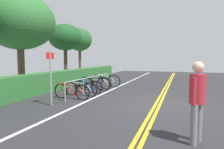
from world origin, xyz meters
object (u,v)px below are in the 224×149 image
at_px(bicycle_3, 94,84).
at_px(pedestrian, 197,97).
at_px(bicycle_0, 72,91).
at_px(bicycle_1, 81,89).
at_px(bicycle_4, 97,83).
at_px(bicycle_5, 106,81).
at_px(tree_mid, 20,22).
at_px(tree_extra, 80,40).
at_px(sign_post_near, 51,73).
at_px(bike_rack, 91,80).
at_px(tree_far_right, 65,38).
at_px(bicycle_2, 88,87).

relative_size(bicycle_3, pedestrian, 1.02).
relative_size(bicycle_0, bicycle_1, 1.03).
bearing_deg(bicycle_0, bicycle_4, 2.95).
relative_size(bicycle_0, bicycle_3, 1.04).
height_order(bicycle_5, pedestrian, pedestrian).
relative_size(bicycle_5, tree_mid, 0.37).
height_order(bicycle_5, tree_extra, tree_extra).
xyz_separation_m(bicycle_1, bicycle_5, (3.04, -0.09, 0.04)).
xyz_separation_m(bicycle_0, sign_post_near, (-1.30, 0.09, 0.90)).
bearing_deg(bicycle_1, sign_post_near, 177.28).
relative_size(bike_rack, tree_mid, 0.98).
bearing_deg(tree_extra, tree_far_right, -169.92).
height_order(sign_post_near, tree_far_right, tree_far_right).
xyz_separation_m(bicycle_5, pedestrian, (-6.92, -4.63, 0.61)).
distance_m(bicycle_2, tree_far_right, 6.12).
relative_size(bicycle_1, tree_mid, 0.35).
distance_m(bicycle_0, bicycle_5, 3.83).
bearing_deg(bicycle_5, pedestrian, -146.24).
bearing_deg(pedestrian, bicycle_5, 33.76).
xyz_separation_m(bicycle_4, tree_far_right, (2.43, 3.56, 2.89)).
distance_m(sign_post_near, tree_far_right, 7.99).
height_order(sign_post_near, tree_extra, tree_extra).
height_order(bike_rack, tree_mid, tree_mid).
bearing_deg(tree_far_right, tree_extra, 10.08).
xyz_separation_m(bicycle_3, bicycle_4, (0.73, 0.16, -0.04)).
relative_size(bicycle_0, bicycle_2, 1.06).
height_order(bicycle_3, tree_mid, tree_mid).
height_order(bicycle_0, bicycle_3, bicycle_3).
bearing_deg(bicycle_1, bicycle_0, 179.19).
distance_m(bicycle_1, sign_post_near, 2.28).
xyz_separation_m(bike_rack, bicycle_5, (1.90, -0.11, -0.22)).
bearing_deg(bike_rack, pedestrian, -136.67).
xyz_separation_m(bicycle_1, pedestrian, (-3.88, -4.71, 0.65)).
xyz_separation_m(pedestrian, tree_far_right, (8.62, 8.45, 2.24)).
distance_m(bicycle_0, tree_mid, 4.75).
xyz_separation_m(sign_post_near, tree_mid, (2.11, 3.31, 2.32)).
xyz_separation_m(bicycle_0, bicycle_2, (1.61, 0.02, -0.01)).
bearing_deg(tree_extra, bicycle_4, -144.20).
bearing_deg(pedestrian, tree_mid, 64.36).
height_order(bicycle_4, sign_post_near, sign_post_near).
relative_size(bicycle_0, bicycle_4, 1.00).
bearing_deg(tree_mid, bike_rack, -71.64).
bearing_deg(sign_post_near, tree_extra, 22.58).
xyz_separation_m(bicycle_2, bicycle_3, (0.76, -0.02, 0.05)).
xyz_separation_m(bike_rack, bicycle_0, (-1.94, -0.02, -0.26)).
relative_size(bicycle_0, tree_mid, 0.36).
relative_size(bicycle_1, bicycle_3, 1.00).
bearing_deg(tree_extra, tree_mid, -173.55).
distance_m(bicycle_2, bicycle_5, 2.22).
distance_m(bicycle_4, sign_post_near, 4.49).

